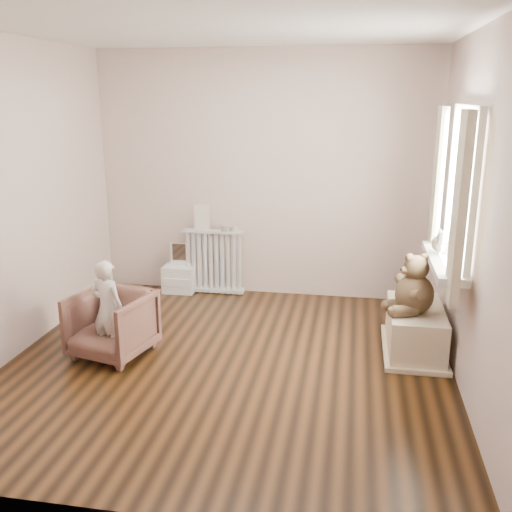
% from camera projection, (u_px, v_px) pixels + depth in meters
% --- Properties ---
extents(floor, '(3.60, 3.60, 0.01)m').
position_uv_depth(floor, '(229.00, 363.00, 4.69)').
color(floor, black).
rests_on(floor, ground).
extents(ceiling, '(3.60, 3.60, 0.01)m').
position_uv_depth(ceiling, '(224.00, 25.00, 3.98)').
color(ceiling, white).
rests_on(ceiling, ground).
extents(back_wall, '(3.60, 0.02, 2.60)m').
position_uv_depth(back_wall, '(264.00, 176.00, 6.04)').
color(back_wall, beige).
rests_on(back_wall, ground).
extents(front_wall, '(3.60, 0.02, 2.60)m').
position_uv_depth(front_wall, '(139.00, 281.00, 2.63)').
color(front_wall, beige).
rests_on(front_wall, ground).
extents(left_wall, '(0.02, 3.60, 2.60)m').
position_uv_depth(left_wall, '(11.00, 200.00, 4.64)').
color(left_wall, beige).
rests_on(left_wall, ground).
extents(right_wall, '(0.02, 3.60, 2.60)m').
position_uv_depth(right_wall, '(474.00, 216.00, 4.04)').
color(right_wall, beige).
rests_on(right_wall, ground).
extents(window, '(0.03, 0.90, 1.10)m').
position_uv_depth(window, '(463.00, 188.00, 4.29)').
color(window, white).
rests_on(window, right_wall).
extents(window_sill, '(0.22, 1.10, 0.06)m').
position_uv_depth(window_sill, '(444.00, 262.00, 4.46)').
color(window_sill, silver).
rests_on(window_sill, right_wall).
extents(curtain_left, '(0.06, 0.26, 1.30)m').
position_uv_depth(curtain_left, '(459.00, 210.00, 3.78)').
color(curtain_left, beige).
rests_on(curtain_left, right_wall).
extents(curtain_right, '(0.06, 0.26, 1.30)m').
position_uv_depth(curtain_right, '(437.00, 185.00, 4.86)').
color(curtain_right, beige).
rests_on(curtain_right, right_wall).
extents(radiator, '(0.68, 0.13, 0.72)m').
position_uv_depth(radiator, '(214.00, 259.00, 6.27)').
color(radiator, silver).
rests_on(radiator, floor).
extents(paper_doll, '(0.16, 0.01, 0.27)m').
position_uv_depth(paper_doll, '(202.00, 217.00, 6.16)').
color(paper_doll, beige).
rests_on(paper_doll, radiator).
extents(tin_a, '(0.11, 0.11, 0.06)m').
position_uv_depth(tin_a, '(226.00, 228.00, 6.15)').
color(tin_a, '#A59E8C').
rests_on(tin_a, radiator).
extents(tin_b, '(0.09, 0.09, 0.05)m').
position_uv_depth(tin_b, '(233.00, 229.00, 6.13)').
color(tin_b, '#A59E8C').
rests_on(tin_b, radiator).
extents(toy_vanity, '(0.35, 0.25, 0.54)m').
position_uv_depth(toy_vanity, '(179.00, 268.00, 6.33)').
color(toy_vanity, silver).
rests_on(toy_vanity, floor).
extents(armchair, '(0.72, 0.73, 0.55)m').
position_uv_depth(armchair, '(112.00, 324.00, 4.77)').
color(armchair, brown).
rests_on(armchair, floor).
extents(child, '(0.34, 0.26, 0.83)m').
position_uv_depth(child, '(108.00, 309.00, 4.68)').
color(child, silver).
rests_on(child, armchair).
extents(toy_bench, '(0.45, 0.84, 0.40)m').
position_uv_depth(toy_bench, '(415.00, 329.00, 4.86)').
color(toy_bench, beige).
rests_on(toy_bench, floor).
extents(teddy_bear, '(0.48, 0.43, 0.50)m').
position_uv_depth(teddy_bear, '(415.00, 281.00, 4.63)').
color(teddy_bear, '#3E2E1C').
rests_on(teddy_bear, toy_bench).
extents(plush_cat, '(0.24, 0.29, 0.21)m').
position_uv_depth(plush_cat, '(441.00, 241.00, 4.56)').
color(plush_cat, slate).
rests_on(plush_cat, window_sill).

